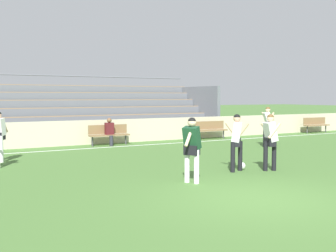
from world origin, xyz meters
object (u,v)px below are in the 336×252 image
bench_far_left (109,133)px  soccer_ball (242,166)px  spectator_seated (110,130)px  player_white_challenging (270,137)px  bench_near_wall_gap (316,124)px  bleacher_stand (21,111)px  player_white_pressing_high (268,123)px  player_white_wide_left (237,138)px  bench_near_bin (210,128)px  player_dark_wide_right (192,144)px

bench_far_left → soccer_ball: size_ratio=8.18×
spectator_seated → player_white_challenging: 8.41m
bench_near_wall_gap → spectator_seated: size_ratio=1.49×
spectator_seated → soccer_ball: 7.79m
bleacher_stand → spectator_seated: bearing=-50.9°
player_white_challenging → soccer_ball: 1.18m
player_white_pressing_high → soccer_ball: bearing=-139.6°
player_white_wide_left → soccer_ball: size_ratio=7.48×
soccer_ball → player_white_challenging: bearing=-43.5°
bench_far_left → player_white_challenging: player_white_challenging is taller
bleacher_stand → player_white_challenging: size_ratio=12.47×
bleacher_stand → player_white_pressing_high: bearing=-40.6°
bench_near_bin → soccer_ball: bench_near_bin is taller
bleacher_stand → player_white_pressing_high: 11.50m
player_white_wide_left → soccer_ball: player_white_wide_left is taller
bench_near_wall_gap → player_white_wide_left: 14.68m
player_white_challenging → player_white_pressing_high: (4.05, 4.49, 0.05)m
bench_near_bin → spectator_seated: spectator_seated is taller
spectator_seated → soccer_ball: size_ratio=5.50×
spectator_seated → bleacher_stand: bearing=129.1°
bench_near_bin → player_dark_wide_right: bearing=-127.6°
player_white_pressing_high → player_dark_wide_right: size_ratio=1.05×
player_white_wide_left → bench_near_bin: bearing=59.5°
bleacher_stand → bench_near_wall_gap: bleacher_stand is taller
player_white_challenging → player_white_pressing_high: size_ratio=0.96×
player_white_challenging → player_dark_wide_right: (-2.92, -0.37, -0.01)m
player_white_pressing_high → bleacher_stand: bearing=139.4°
bleacher_stand → bench_near_bin: size_ratio=11.38×
bench_near_wall_gap → spectator_seated: spectator_seated is taller
spectator_seated → player_dark_wide_right: 8.71m
bench_near_wall_gap → player_dark_wide_right: player_dark_wide_right is taller
bench_far_left → spectator_seated: bearing=-90.0°
soccer_ball → player_white_wide_left: bearing=-153.5°
player_white_pressing_high → player_dark_wide_right: player_white_pressing_high is taller
player_white_challenging → player_white_wide_left: size_ratio=1.00×
player_dark_wide_right → bench_near_bin: bearing=52.4°
player_dark_wide_right → soccer_ball: player_dark_wide_right is taller
bleacher_stand → spectator_seated: bleacher_stand is taller
bench_near_wall_gap → player_white_wide_left: player_white_wide_left is taller
player_white_challenging → player_white_pressing_high: player_white_pressing_high is taller
bench_near_wall_gap → player_white_wide_left: (-12.31, -7.98, 0.43)m
player_white_wide_left → soccer_ball: 0.94m
player_dark_wide_right → bench_far_left: bearing=81.7°
bench_near_bin → bench_far_left: bearing=180.0°
soccer_ball → player_white_pressing_high: bearing=40.4°
spectator_seated → player_white_wide_left: player_white_wide_left is taller
spectator_seated → soccer_ball: spectator_seated is taller
bleacher_stand → bench_near_wall_gap: 16.50m
bleacher_stand → player_dark_wide_right: (1.75, -12.33, -0.48)m
bench_near_wall_gap → player_white_pressing_high: size_ratio=1.06×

